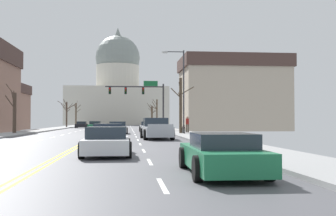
% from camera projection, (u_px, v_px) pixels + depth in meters
% --- Properties ---
extents(ground, '(20.00, 180.00, 0.20)m').
position_uv_depth(ground, '(98.00, 135.00, 38.14)').
color(ground, '#4D4D52').
extents(signal_gantry, '(7.91, 0.41, 6.56)m').
position_uv_depth(signal_gantry, '(142.00, 94.00, 55.38)').
color(signal_gantry, '#28282D').
rests_on(signal_gantry, ground).
extents(street_lamp_right, '(2.21, 0.24, 8.10)m').
position_uv_depth(street_lamp_right, '(181.00, 84.00, 40.07)').
color(street_lamp_right, '#333338').
rests_on(street_lamp_right, ground).
extents(capitol_building, '(28.60, 18.05, 28.41)m').
position_uv_depth(capitol_building, '(118.00, 91.00, 120.24)').
color(capitol_building, beige).
rests_on(capitol_building, ground).
extents(sedan_near_00, '(2.04, 4.57, 1.23)m').
position_uv_depth(sedan_near_00, '(148.00, 127.00, 50.31)').
color(sedan_near_00, silver).
rests_on(sedan_near_00, ground).
extents(sedan_near_01, '(2.09, 4.30, 1.28)m').
position_uv_depth(sedan_near_01, '(118.00, 128.00, 43.23)').
color(sedan_near_01, '#9EA3A8').
rests_on(sedan_near_01, ground).
extents(sedan_near_02, '(2.01, 4.49, 1.21)m').
position_uv_depth(sedan_near_02, '(155.00, 129.00, 38.10)').
color(sedan_near_02, black).
rests_on(sedan_near_02, ground).
extents(pickup_truck_near_03, '(2.40, 5.61, 1.62)m').
position_uv_depth(pickup_truck_near_03, '(156.00, 129.00, 31.75)').
color(pickup_truck_near_03, '#ADB2B7').
rests_on(pickup_truck_near_03, ground).
extents(sedan_near_04, '(2.11, 4.39, 1.24)m').
position_uv_depth(sedan_near_04, '(108.00, 135.00, 24.55)').
color(sedan_near_04, navy).
rests_on(sedan_near_04, ground).
extents(sedan_near_05, '(2.06, 4.54, 1.19)m').
position_uv_depth(sedan_near_05, '(107.00, 142.00, 17.14)').
color(sedan_near_05, silver).
rests_on(sedan_near_05, ground).
extents(sedan_near_06, '(2.02, 4.65, 1.12)m').
position_uv_depth(sedan_near_06, '(221.00, 155.00, 11.31)').
color(sedan_near_06, '#1E7247').
rests_on(sedan_near_06, ground).
extents(sedan_oncoming_00, '(2.06, 4.33, 1.24)m').
position_uv_depth(sedan_oncoming_00, '(95.00, 126.00, 60.87)').
color(sedan_oncoming_00, '#1E7247').
rests_on(sedan_oncoming_00, ground).
extents(sedan_oncoming_01, '(2.09, 4.71, 1.15)m').
position_uv_depth(sedan_oncoming_01, '(81.00, 125.00, 72.75)').
color(sedan_oncoming_01, black).
rests_on(sedan_oncoming_01, ground).
extents(flank_building_02, '(14.05, 9.74, 9.89)m').
position_uv_depth(flank_building_02, '(233.00, 94.00, 55.98)').
color(flank_building_02, '#B2A38E').
rests_on(flank_building_02, ground).
extents(bare_tree_00, '(2.33, 1.81, 4.93)m').
position_uv_depth(bare_tree_00, '(152.00, 115.00, 88.70)').
color(bare_tree_00, '#4C3D2D').
rests_on(bare_tree_00, ground).
extents(bare_tree_01, '(0.96, 2.12, 4.95)m').
position_uv_depth(bare_tree_01, '(14.00, 111.00, 41.78)').
color(bare_tree_01, '#423328').
rests_on(bare_tree_01, ground).
extents(bare_tree_02, '(1.45, 2.29, 4.99)m').
position_uv_depth(bare_tree_02, '(157.00, 112.00, 73.85)').
color(bare_tree_02, '#4C3D2D').
rests_on(bare_tree_02, ground).
extents(bare_tree_03, '(3.28, 1.84, 5.14)m').
position_uv_depth(bare_tree_03, '(67.00, 113.00, 75.23)').
color(bare_tree_03, '#423328').
rests_on(bare_tree_03, ground).
extents(bare_tree_04, '(2.45, 2.08, 5.52)m').
position_uv_depth(bare_tree_04, '(181.00, 104.00, 41.11)').
color(bare_tree_04, '#4C3D2D').
rests_on(bare_tree_04, ground).
extents(bare_tree_05, '(1.40, 2.87, 5.55)m').
position_uv_depth(bare_tree_05, '(76.00, 114.00, 91.33)').
color(bare_tree_05, brown).
rests_on(bare_tree_05, ground).
extents(pedestrian_00, '(0.35, 0.34, 1.68)m').
position_uv_depth(pedestrian_00, '(187.00, 123.00, 43.00)').
color(pedestrian_00, '#4C4238').
rests_on(pedestrian_00, ground).
extents(bicycle_parked, '(0.12, 1.77, 0.85)m').
position_uv_depth(bicycle_parked, '(184.00, 130.00, 40.05)').
color(bicycle_parked, black).
rests_on(bicycle_parked, ground).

